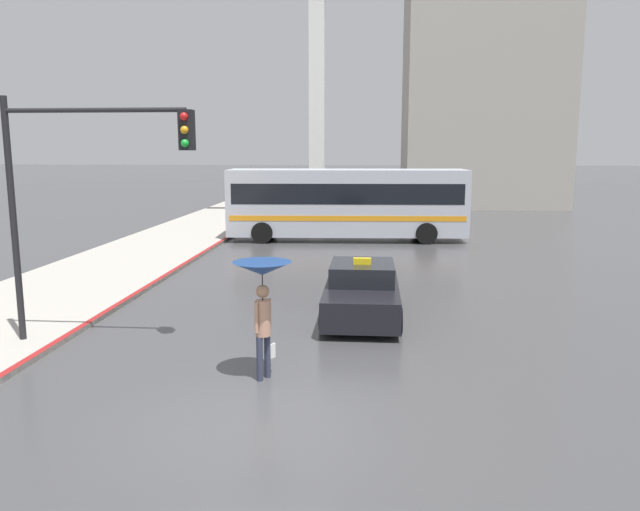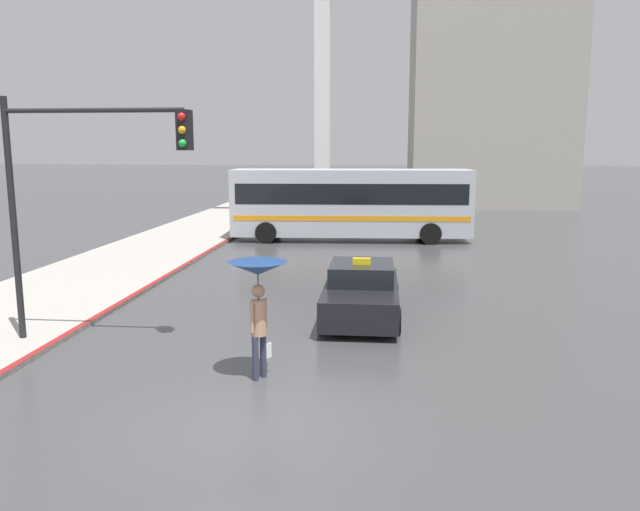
{
  "view_description": "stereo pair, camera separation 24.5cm",
  "coord_description": "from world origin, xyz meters",
  "px_view_note": "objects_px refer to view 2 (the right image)",
  "views": [
    {
      "loc": [
        1.87,
        -8.82,
        4.21
      ],
      "look_at": [
        0.49,
        7.44,
        1.4
      ],
      "focal_mm": 35.0,
      "sensor_mm": 36.0,
      "label": 1
    },
    {
      "loc": [
        2.11,
        -8.8,
        4.21
      ],
      "look_at": [
        0.49,
        7.44,
        1.4
      ],
      "focal_mm": 35.0,
      "sensor_mm": 36.0,
      "label": 2
    }
  ],
  "objects_px": {
    "taxi": "(361,293)",
    "traffic_light": "(85,173)",
    "city_bus": "(351,201)",
    "pedestrian_with_umbrella": "(258,284)",
    "monument_cross": "(323,17)"
  },
  "relations": [
    {
      "from": "taxi",
      "to": "traffic_light",
      "type": "distance_m",
      "value": 7.04
    },
    {
      "from": "taxi",
      "to": "traffic_light",
      "type": "xyz_separation_m",
      "value": [
        -5.65,
        -2.85,
        3.07
      ]
    },
    {
      "from": "taxi",
      "to": "pedestrian_with_umbrella",
      "type": "distance_m",
      "value": 4.9
    },
    {
      "from": "taxi",
      "to": "pedestrian_with_umbrella",
      "type": "bearing_deg",
      "value": 68.75
    },
    {
      "from": "traffic_light",
      "to": "monument_cross",
      "type": "bearing_deg",
      "value": 84.52
    },
    {
      "from": "traffic_light",
      "to": "monument_cross",
      "type": "distance_m",
      "value": 27.12
    },
    {
      "from": "city_bus",
      "to": "pedestrian_with_umbrella",
      "type": "distance_m",
      "value": 17.89
    },
    {
      "from": "city_bus",
      "to": "traffic_light",
      "type": "xyz_separation_m",
      "value": [
        -4.7,
        -16.28,
        1.9
      ]
    },
    {
      "from": "pedestrian_with_umbrella",
      "to": "traffic_light",
      "type": "bearing_deg",
      "value": 97.81
    },
    {
      "from": "traffic_light",
      "to": "city_bus",
      "type": "bearing_deg",
      "value": 73.9
    },
    {
      "from": "city_bus",
      "to": "monument_cross",
      "type": "height_order",
      "value": "monument_cross"
    },
    {
      "from": "city_bus",
      "to": "monument_cross",
      "type": "relative_size",
      "value": 0.53
    },
    {
      "from": "pedestrian_with_umbrella",
      "to": "city_bus",
      "type": "bearing_deg",
      "value": 27.36
    },
    {
      "from": "traffic_light",
      "to": "pedestrian_with_umbrella",
      "type": "bearing_deg",
      "value": -22.02
    },
    {
      "from": "city_bus",
      "to": "pedestrian_with_umbrella",
      "type": "xyz_separation_m",
      "value": [
        -0.77,
        -17.87,
        -0.01
      ]
    }
  ]
}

